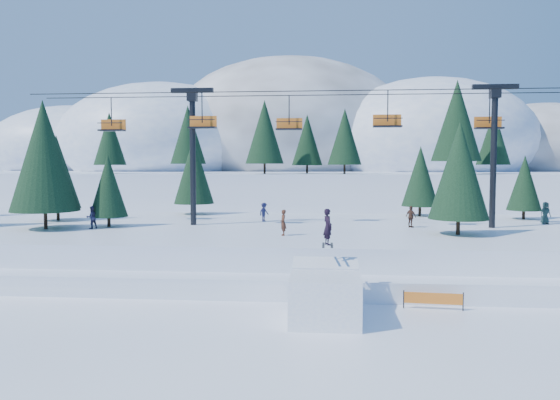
# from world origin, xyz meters

# --- Properties ---
(ground) EXTENTS (160.00, 160.00, 0.00)m
(ground) POSITION_xyz_m (0.00, 0.00, 0.00)
(ground) COLOR white
(ground) RESTS_ON ground
(mid_shelf) EXTENTS (70.00, 22.00, 2.50)m
(mid_shelf) POSITION_xyz_m (0.00, 18.00, 1.25)
(mid_shelf) COLOR white
(mid_shelf) RESTS_ON ground
(berm) EXTENTS (70.00, 6.00, 1.10)m
(berm) POSITION_xyz_m (0.00, 8.00, 0.55)
(berm) COLOR white
(berm) RESTS_ON ground
(mountain_ridge) EXTENTS (119.00, 60.57, 26.46)m
(mountain_ridge) POSITION_xyz_m (-5.08, 73.37, 9.64)
(mountain_ridge) COLOR white
(mountain_ridge) RESTS_ON ground
(jump_kicker) EXTENTS (3.13, 4.36, 4.96)m
(jump_kicker) POSITION_xyz_m (1.06, 2.10, 1.17)
(jump_kicker) COLOR white
(jump_kicker) RESTS_ON ground
(chairlift) EXTENTS (46.00, 3.21, 10.28)m
(chairlift) POSITION_xyz_m (2.00, 18.05, 9.32)
(chairlift) COLOR black
(chairlift) RESTS_ON mid_shelf
(conifer_stand) EXTENTS (64.41, 16.87, 9.11)m
(conifer_stand) POSITION_xyz_m (1.93, 18.81, 6.76)
(conifer_stand) COLOR black
(conifer_stand) RESTS_ON mid_shelf
(distant_skiers) EXTENTS (34.39, 9.66, 1.71)m
(distant_skiers) POSITION_xyz_m (0.60, 17.96, 3.30)
(distant_skiers) COLOR #28274E
(distant_skiers) RESTS_ON mid_shelf
(banner_near) EXTENTS (2.85, 0.31, 0.90)m
(banner_near) POSITION_xyz_m (6.29, 4.28, 0.54)
(banner_near) COLOR black
(banner_near) RESTS_ON ground
(banner_far) EXTENTS (2.84, 0.40, 0.90)m
(banner_far) POSITION_xyz_m (12.38, 6.36, 0.54)
(banner_far) COLOR black
(banner_far) RESTS_ON ground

